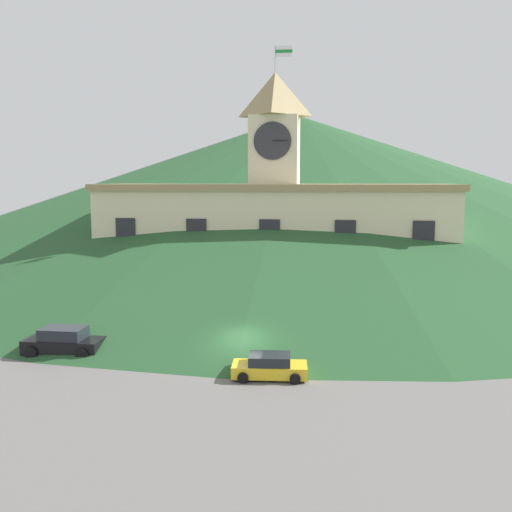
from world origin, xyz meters
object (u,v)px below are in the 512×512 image
Objects in this scene: car_yellow_coupe at (270,367)px; car_white_taxi at (285,316)px; car_gray_pickup at (420,329)px; street_lamp_center at (204,271)px; car_black_suv at (64,342)px; pedestrian at (225,308)px; street_lamp_far_left at (329,266)px; car_blue_van at (147,309)px.

car_yellow_coupe is 0.95× the size of car_white_taxi.
car_gray_pickup reaches higher than car_yellow_coupe.
street_lamp_center is 15.99m from car_black_suv.
pedestrian is (-14.52, 4.08, 0.13)m from car_gray_pickup.
street_lamp_center reaches higher than car_white_taxi.
street_lamp_far_left is at bearing 0.00° from street_lamp_center.
street_lamp_center is 5.46m from pedestrian.
pedestrian is (-8.20, -4.22, -2.95)m from street_lamp_far_left.
car_blue_van is at bearing -51.04° from car_yellow_coupe.
car_yellow_coupe is 11.86m from car_white_taxi.
car_black_suv is at bearing -105.99° from car_blue_van.
car_black_suv is 1.08× the size of car_white_taxi.
car_gray_pickup is at bearing -172.79° from pedestrian.
car_gray_pickup is (20.52, -2.88, -0.15)m from car_blue_van.
street_lamp_far_left is 1.19× the size of car_white_taxi.
car_black_suv is at bearing -111.58° from street_lamp_center.
pedestrian is (8.39, 10.47, 0.11)m from car_black_suv.
street_lamp_far_left reaches higher than car_gray_pickup.
car_yellow_coupe is 13.00m from car_gray_pickup.
car_gray_pickup is at bearing -52.70° from street_lamp_far_left.
pedestrian is at bearing 160.13° from car_gray_pickup.
car_white_taxi is 5.04m from pedestrian.
street_lamp_far_left is 9.68m from pedestrian.
car_gray_pickup reaches higher than pedestrian.
car_gray_pickup is 15.08m from pedestrian.
car_black_suv is at bearing -14.57° from car_yellow_coupe.
car_white_taxi is at bearing -0.90° from car_blue_van.
street_lamp_far_left is 1.25× the size of car_yellow_coupe.
street_lamp_far_left reaches higher than car_blue_van.
car_yellow_coupe is 13.86m from pedestrian.
car_black_suv reaches higher than car_gray_pickup.
car_black_suv is at bearing -138.46° from street_lamp_far_left.
street_lamp_far_left is 1.10× the size of car_black_suv.
street_lamp_center is 2.56× the size of pedestrian.
pedestrian is (6.00, 1.19, -0.03)m from car_blue_van.
car_black_suv is 23.78m from car_gray_pickup.
car_white_taxi is (13.31, 9.41, -0.14)m from car_black_suv.
street_lamp_far_left is at bearing 41.32° from car_black_suv.
car_gray_pickup is at bearing 164.20° from car_white_taxi.
car_white_taxi reaches higher than car_yellow_coupe.
car_yellow_coupe is (-3.20, -17.15, -3.26)m from street_lamp_far_left.
car_blue_van is at bearing 34.12° from pedestrian.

